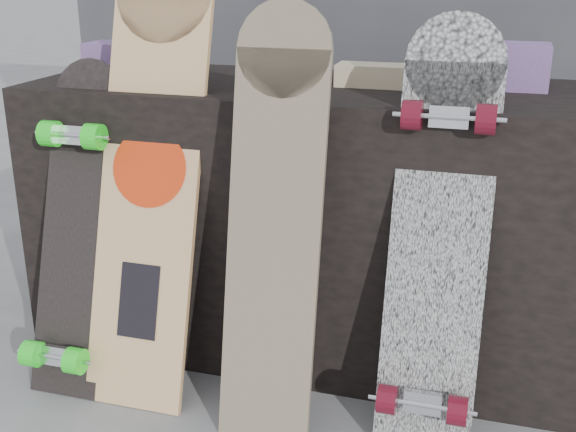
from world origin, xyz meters
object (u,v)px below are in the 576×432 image
(longboard_geisha, at_px, (151,161))
(longboard_cascadia, at_px, (440,231))
(skateboard_dark, at_px, (75,224))
(vendor_table, at_px, (311,218))
(longboard_celtic, at_px, (275,214))

(longboard_geisha, distance_m, longboard_cascadia, 0.77)
(longboard_cascadia, distance_m, skateboard_dark, 0.98)
(longboard_geisha, distance_m, skateboard_dark, 0.28)
(vendor_table, height_order, longboard_celtic, longboard_celtic)
(skateboard_dark, bearing_deg, vendor_table, 33.15)
(longboard_cascadia, bearing_deg, skateboard_dark, -178.14)
(vendor_table, height_order, skateboard_dark, skateboard_dark)
(longboard_celtic, relative_size, skateboard_dark, 1.19)
(vendor_table, xyz_separation_m, skateboard_dark, (-0.57, -0.37, 0.05))
(longboard_celtic, distance_m, longboard_cascadia, 0.39)
(longboard_cascadia, xyz_separation_m, skateboard_dark, (-0.97, -0.03, -0.08))
(vendor_table, bearing_deg, longboard_celtic, -87.06)
(vendor_table, bearing_deg, longboard_geisha, -139.76)
(longboard_cascadia, bearing_deg, vendor_table, 139.92)
(longboard_celtic, height_order, skateboard_dark, longboard_celtic)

